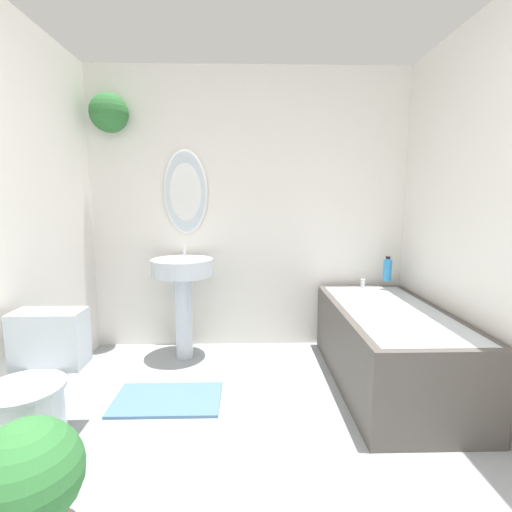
{
  "coord_description": "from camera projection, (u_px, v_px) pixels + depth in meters",
  "views": [
    {
      "loc": [
        -0.02,
        -0.4,
        1.29
      ],
      "look_at": [
        0.03,
        1.75,
        0.97
      ],
      "focal_mm": 26.0,
      "sensor_mm": 36.0,
      "label": 1
    }
  ],
  "objects": [
    {
      "name": "bathtub",
      "position": [
        389.0,
        345.0,
        2.59
      ],
      "size": [
        0.73,
        1.46,
        0.63
      ],
      "color": "#4C4742",
      "rests_on": "ground_plane"
    },
    {
      "name": "toilet",
      "position": [
        34.0,
        397.0,
        1.88
      ],
      "size": [
        0.38,
        0.55,
        0.7
      ],
      "color": "silver",
      "rests_on": "ground_plane"
    },
    {
      "name": "shampoo_bottle",
      "position": [
        387.0,
        269.0,
        3.1
      ],
      "size": [
        0.07,
        0.07,
        0.21
      ],
      "color": "#2D84C6",
      "rests_on": "bathtub"
    },
    {
      "name": "bath_mat",
      "position": [
        168.0,
        399.0,
        2.41
      ],
      "size": [
        0.69,
        0.41,
        0.02
      ],
      "color": "#4C7093",
      "rests_on": "ground_plane"
    },
    {
      "name": "pedestal_sink",
      "position": [
        183.0,
        282.0,
        2.99
      ],
      "size": [
        0.49,
        0.49,
        0.93
      ],
      "color": "silver",
      "rests_on": "ground_plane"
    },
    {
      "name": "potted_plant",
      "position": [
        28.0,
        482.0,
        1.35
      ],
      "size": [
        0.4,
        0.4,
        0.5
      ],
      "color": "#9E6042",
      "rests_on": "ground_plane"
    },
    {
      "name": "wall_back",
      "position": [
        239.0,
        205.0,
        3.22
      ],
      "size": [
        2.83,
        0.31,
        2.4
      ],
      "color": "silver",
      "rests_on": "ground_plane"
    }
  ]
}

